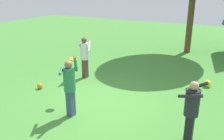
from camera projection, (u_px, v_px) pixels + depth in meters
ground_plane at (101, 104)px, 7.89m from camera, size 40.00×40.00×0.00m
person_thrower at (70, 84)px, 6.84m from camera, size 0.66×0.67×1.88m
person_catcher at (85, 54)px, 9.88m from camera, size 0.68×0.71×1.71m
person_bystander at (192, 108)px, 5.62m from camera, size 0.60×0.55×1.61m
frisbee at (73, 59)px, 7.71m from camera, size 0.37×0.37×0.06m
ball_yellow at (207, 83)px, 9.18m from camera, size 0.28×0.28×0.28m
ball_orange at (40, 86)px, 9.02m from camera, size 0.21×0.21×0.21m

